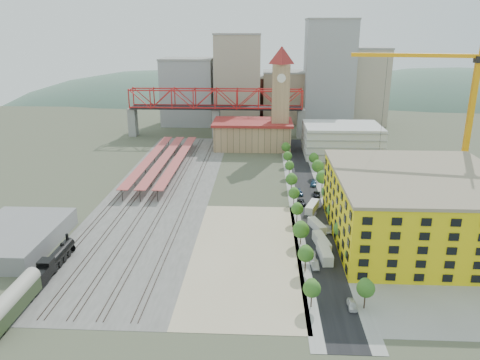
{
  "coord_description": "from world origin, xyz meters",
  "views": [
    {
      "loc": [
        -0.21,
        -140.54,
        55.73
      ],
      "look_at": [
        -7.08,
        -0.42,
        10.0
      ],
      "focal_mm": 35.0,
      "sensor_mm": 36.0,
      "label": 1
    }
  ],
  "objects_px": {
    "site_trailer_b": "(322,242)",
    "site_trailer_a": "(325,253)",
    "clock_tower": "(281,89)",
    "locomotive": "(53,262)",
    "tower_crane": "(461,99)",
    "site_trailer_d": "(312,207)",
    "coach": "(11,303)",
    "car_0": "(313,255)",
    "construction_building": "(417,207)",
    "site_trailer_c": "(317,226)"
  },
  "relations": [
    {
      "from": "clock_tower",
      "to": "site_trailer_d",
      "type": "bearing_deg",
      "value": -84.31
    },
    {
      "from": "site_trailer_b",
      "to": "site_trailer_c",
      "type": "relative_size",
      "value": 1.13
    },
    {
      "from": "tower_crane",
      "to": "site_trailer_a",
      "type": "height_order",
      "value": "tower_crane"
    },
    {
      "from": "site_trailer_b",
      "to": "construction_building",
      "type": "bearing_deg",
      "value": 4.06
    },
    {
      "from": "clock_tower",
      "to": "car_0",
      "type": "xyz_separation_m",
      "value": [
        5.0,
        -112.94,
        -27.97
      ]
    },
    {
      "from": "construction_building",
      "to": "site_trailer_d",
      "type": "relative_size",
      "value": 5.38
    },
    {
      "from": "construction_building",
      "to": "car_0",
      "type": "bearing_deg",
      "value": -155.95
    },
    {
      "from": "clock_tower",
      "to": "tower_crane",
      "type": "distance_m",
      "value": 87.77
    },
    {
      "from": "locomotive",
      "to": "site_trailer_c",
      "type": "xyz_separation_m",
      "value": [
        66.0,
        27.24,
        -1.01
      ]
    },
    {
      "from": "car_0",
      "to": "construction_building",
      "type": "bearing_deg",
      "value": 28.95
    },
    {
      "from": "site_trailer_b",
      "to": "site_trailer_a",
      "type": "bearing_deg",
      "value": -99.53
    },
    {
      "from": "coach",
      "to": "clock_tower",
      "type": "bearing_deg",
      "value": 67.74
    },
    {
      "from": "tower_crane",
      "to": "car_0",
      "type": "relative_size",
      "value": 13.05
    },
    {
      "from": "site_trailer_a",
      "to": "site_trailer_b",
      "type": "distance_m",
      "value": 6.47
    },
    {
      "from": "coach",
      "to": "site_trailer_b",
      "type": "relative_size",
      "value": 2.0
    },
    {
      "from": "clock_tower",
      "to": "site_trailer_d",
      "type": "relative_size",
      "value": 5.53
    },
    {
      "from": "tower_crane",
      "to": "site_trailer_c",
      "type": "distance_m",
      "value": 62.87
    },
    {
      "from": "site_trailer_b",
      "to": "site_trailer_c",
      "type": "bearing_deg",
      "value": 80.47
    },
    {
      "from": "tower_crane",
      "to": "site_trailer_d",
      "type": "distance_m",
      "value": 58.18
    },
    {
      "from": "tower_crane",
      "to": "site_trailer_c",
      "type": "relative_size",
      "value": 6.41
    },
    {
      "from": "tower_crane",
      "to": "site_trailer_c",
      "type": "xyz_separation_m",
      "value": [
        -46.46,
        -26.43,
        -33.11
      ]
    },
    {
      "from": "construction_building",
      "to": "coach",
      "type": "xyz_separation_m",
      "value": [
        -92.0,
        -41.73,
        -6.13
      ]
    },
    {
      "from": "locomotive",
      "to": "car_0",
      "type": "distance_m",
      "value": 63.7
    },
    {
      "from": "construction_building",
      "to": "tower_crane",
      "type": "xyz_separation_m",
      "value": [
        20.46,
        31.39,
        24.89
      ]
    },
    {
      "from": "coach",
      "to": "car_0",
      "type": "distance_m",
      "value": 69.31
    },
    {
      "from": "construction_building",
      "to": "site_trailer_d",
      "type": "distance_m",
      "value": 33.61
    },
    {
      "from": "clock_tower",
      "to": "tower_crane",
      "type": "bearing_deg",
      "value": -51.56
    },
    {
      "from": "construction_building",
      "to": "site_trailer_a",
      "type": "bearing_deg",
      "value": -153.86
    },
    {
      "from": "clock_tower",
      "to": "coach",
      "type": "relative_size",
      "value": 2.65
    },
    {
      "from": "tower_crane",
      "to": "coach",
      "type": "bearing_deg",
      "value": -146.97
    },
    {
      "from": "locomotive",
      "to": "site_trailer_b",
      "type": "distance_m",
      "value": 67.91
    },
    {
      "from": "construction_building",
      "to": "site_trailer_b",
      "type": "height_order",
      "value": "construction_building"
    },
    {
      "from": "clock_tower",
      "to": "car_0",
      "type": "height_order",
      "value": "clock_tower"
    },
    {
      "from": "site_trailer_c",
      "to": "site_trailer_a",
      "type": "bearing_deg",
      "value": -107.75
    },
    {
      "from": "construction_building",
      "to": "locomotive",
      "type": "height_order",
      "value": "construction_building"
    },
    {
      "from": "site_trailer_c",
      "to": "construction_building",
      "type": "bearing_deg",
      "value": -28.56
    },
    {
      "from": "clock_tower",
      "to": "coach",
      "type": "bearing_deg",
      "value": -112.26
    },
    {
      "from": "locomotive",
      "to": "clock_tower",
      "type": "bearing_deg",
      "value": 64.62
    },
    {
      "from": "site_trailer_d",
      "to": "car_0",
      "type": "distance_m",
      "value": 32.78
    },
    {
      "from": "site_trailer_b",
      "to": "site_trailer_c",
      "type": "height_order",
      "value": "site_trailer_b"
    },
    {
      "from": "locomotive",
      "to": "site_trailer_d",
      "type": "xyz_separation_m",
      "value": [
        66.0,
        41.97,
        -0.91
      ]
    },
    {
      "from": "site_trailer_a",
      "to": "coach",
      "type": "bearing_deg",
      "value": -159.62
    },
    {
      "from": "clock_tower",
      "to": "locomotive",
      "type": "distance_m",
      "value": 137.9
    },
    {
      "from": "clock_tower",
      "to": "locomotive",
      "type": "xyz_separation_m",
      "value": [
        -58.0,
        -122.27,
        -26.5
      ]
    },
    {
      "from": "site_trailer_d",
      "to": "car_0",
      "type": "bearing_deg",
      "value": -76.5
    },
    {
      "from": "locomotive",
      "to": "site_trailer_b",
      "type": "height_order",
      "value": "locomotive"
    },
    {
      "from": "clock_tower",
      "to": "tower_crane",
      "type": "height_order",
      "value": "tower_crane"
    },
    {
      "from": "site_trailer_d",
      "to": "site_trailer_b",
      "type": "bearing_deg",
      "value": -71.25
    },
    {
      "from": "clock_tower",
      "to": "site_trailer_d",
      "type": "xyz_separation_m",
      "value": [
        8.0,
        -80.3,
        -27.41
      ]
    },
    {
      "from": "locomotive",
      "to": "site_trailer_b",
      "type": "relative_size",
      "value": 2.39
    }
  ]
}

